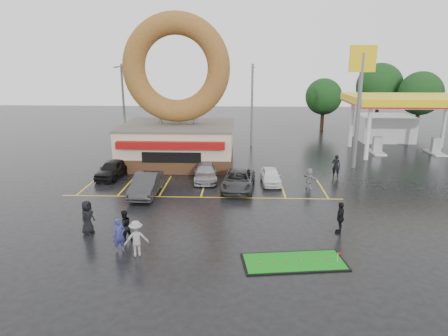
{
  "coord_description": "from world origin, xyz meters",
  "views": [
    {
      "loc": [
        2.75,
        -23.24,
        9.47
      ],
      "look_at": [
        1.65,
        3.3,
        2.2
      ],
      "focal_mm": 32.0,
      "sensor_mm": 36.0,
      "label": 1
    }
  ],
  "objects_px": {
    "streetlight_right": "(360,103)",
    "car_grey": "(238,180)",
    "donut_shop": "(178,116)",
    "person_blue": "(119,235)",
    "streetlight_mid": "(252,103)",
    "shell_sign": "(361,84)",
    "gas_station": "(399,114)",
    "putting_green": "(294,262)",
    "car_silver": "(205,172)",
    "car_dgrey": "(146,185)",
    "dumpster": "(131,156)",
    "streetlight_left": "(123,104)",
    "person_cameraman": "(340,218)",
    "car_white": "(271,176)",
    "car_black": "(112,169)"
  },
  "relations": [
    {
      "from": "donut_shop",
      "to": "car_grey",
      "type": "xyz_separation_m",
      "value": [
        5.64,
        -7.62,
        -3.77
      ]
    },
    {
      "from": "donut_shop",
      "to": "person_cameraman",
      "type": "relative_size",
      "value": 7.42
    },
    {
      "from": "person_cameraman",
      "to": "dumpster",
      "type": "height_order",
      "value": "person_cameraman"
    },
    {
      "from": "person_cameraman",
      "to": "putting_green",
      "type": "height_order",
      "value": "person_cameraman"
    },
    {
      "from": "streetlight_mid",
      "to": "person_blue",
      "type": "relative_size",
      "value": 5.16
    },
    {
      "from": "car_silver",
      "to": "dumpster",
      "type": "relative_size",
      "value": 2.47
    },
    {
      "from": "donut_shop",
      "to": "car_grey",
      "type": "bearing_deg",
      "value": -53.48
    },
    {
      "from": "gas_station",
      "to": "streetlight_left",
      "type": "bearing_deg",
      "value": -178.05
    },
    {
      "from": "streetlight_left",
      "to": "car_black",
      "type": "relative_size",
      "value": 2.12
    },
    {
      "from": "streetlight_mid",
      "to": "car_grey",
      "type": "bearing_deg",
      "value": -94.98
    },
    {
      "from": "gas_station",
      "to": "putting_green",
      "type": "relative_size",
      "value": 2.64
    },
    {
      "from": "donut_shop",
      "to": "car_silver",
      "type": "height_order",
      "value": "donut_shop"
    },
    {
      "from": "car_dgrey",
      "to": "gas_station",
      "type": "bearing_deg",
      "value": 35.79
    },
    {
      "from": "shell_sign",
      "to": "streetlight_left",
      "type": "bearing_deg",
      "value": 161.01
    },
    {
      "from": "car_dgrey",
      "to": "car_grey",
      "type": "xyz_separation_m",
      "value": [
        6.61,
        1.58,
        -0.09
      ]
    },
    {
      "from": "shell_sign",
      "to": "person_cameraman",
      "type": "height_order",
      "value": "shell_sign"
    },
    {
      "from": "streetlight_right",
      "to": "person_blue",
      "type": "relative_size",
      "value": 5.16
    },
    {
      "from": "car_silver",
      "to": "car_white",
      "type": "xyz_separation_m",
      "value": [
        5.2,
        -0.74,
        -0.03
      ]
    },
    {
      "from": "donut_shop",
      "to": "shell_sign",
      "type": "relative_size",
      "value": 1.27
    },
    {
      "from": "streetlight_mid",
      "to": "person_cameraman",
      "type": "distance_m",
      "value": 23.88
    },
    {
      "from": "streetlight_left",
      "to": "streetlight_mid",
      "type": "relative_size",
      "value": 1.0
    },
    {
      "from": "streetlight_right",
      "to": "gas_station",
      "type": "bearing_deg",
      "value": -13.75
    },
    {
      "from": "car_dgrey",
      "to": "person_cameraman",
      "type": "xyz_separation_m",
      "value": [
        12.36,
        -6.0,
        0.13
      ]
    },
    {
      "from": "car_silver",
      "to": "person_cameraman",
      "type": "distance_m",
      "value": 12.94
    },
    {
      "from": "donut_shop",
      "to": "person_cameraman",
      "type": "distance_m",
      "value": 19.33
    },
    {
      "from": "streetlight_left",
      "to": "car_dgrey",
      "type": "bearing_deg",
      "value": -69.51
    },
    {
      "from": "car_white",
      "to": "putting_green",
      "type": "xyz_separation_m",
      "value": [
        0.23,
        -12.65,
        -0.58
      ]
    },
    {
      "from": "streetlight_right",
      "to": "streetlight_mid",
      "type": "bearing_deg",
      "value": -175.24
    },
    {
      "from": "car_dgrey",
      "to": "putting_green",
      "type": "relative_size",
      "value": 0.92
    },
    {
      "from": "streetlight_left",
      "to": "car_black",
      "type": "xyz_separation_m",
      "value": [
        2.25,
        -11.92,
        -4.06
      ]
    },
    {
      "from": "gas_station",
      "to": "streetlight_mid",
      "type": "bearing_deg",
      "value": -179.92
    },
    {
      "from": "streetlight_right",
      "to": "car_grey",
      "type": "distance_m",
      "value": 21.67
    },
    {
      "from": "streetlight_left",
      "to": "car_grey",
      "type": "relative_size",
      "value": 1.8
    },
    {
      "from": "streetlight_right",
      "to": "car_grey",
      "type": "xyz_separation_m",
      "value": [
        -13.36,
        -16.57,
        -4.09
      ]
    },
    {
      "from": "donut_shop",
      "to": "putting_green",
      "type": "height_order",
      "value": "donut_shop"
    },
    {
      "from": "person_blue",
      "to": "car_silver",
      "type": "bearing_deg",
      "value": 42.44
    },
    {
      "from": "car_black",
      "to": "car_dgrey",
      "type": "height_order",
      "value": "car_dgrey"
    },
    {
      "from": "donut_shop",
      "to": "person_blue",
      "type": "distance_m",
      "value": 18.25
    },
    {
      "from": "car_silver",
      "to": "person_blue",
      "type": "height_order",
      "value": "person_blue"
    },
    {
      "from": "shell_sign",
      "to": "car_grey",
      "type": "xyz_separation_m",
      "value": [
        -10.36,
        -6.65,
        -6.68
      ]
    },
    {
      "from": "donut_shop",
      "to": "streetlight_left",
      "type": "bearing_deg",
      "value": 135.22
    },
    {
      "from": "car_black",
      "to": "streetlight_left",
      "type": "bearing_deg",
      "value": 106.54
    },
    {
      "from": "streetlight_left",
      "to": "putting_green",
      "type": "relative_size",
      "value": 1.74
    },
    {
      "from": "shell_sign",
      "to": "donut_shop",
      "type": "bearing_deg",
      "value": 176.53
    },
    {
      "from": "person_blue",
      "to": "dumpster",
      "type": "distance_m",
      "value": 18.19
    },
    {
      "from": "donut_shop",
      "to": "streetlight_left",
      "type": "distance_m",
      "value": 9.87
    },
    {
      "from": "donut_shop",
      "to": "car_black",
      "type": "bearing_deg",
      "value": -133.71
    },
    {
      "from": "car_white",
      "to": "person_blue",
      "type": "height_order",
      "value": "person_blue"
    },
    {
      "from": "car_dgrey",
      "to": "dumpster",
      "type": "bearing_deg",
      "value": 111.59
    },
    {
      "from": "streetlight_left",
      "to": "streetlight_mid",
      "type": "height_order",
      "value": "same"
    }
  ]
}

